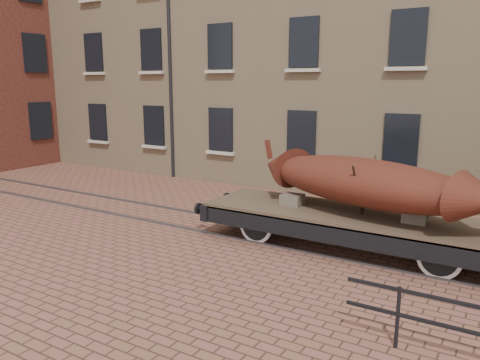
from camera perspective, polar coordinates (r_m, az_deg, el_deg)
The scene contains 4 objects.
ground at distance 12.18m, azimuth 8.59°, elevation -7.61°, with size 90.00×90.00×0.00m, color brown.
rail_track at distance 12.17m, azimuth 8.60°, elevation -7.48°, with size 30.00×1.52×0.06m.
flatcar_wagon at distance 11.63m, azimuth 13.14°, elevation -4.81°, with size 8.02×2.17×1.21m.
iron_boat at distance 11.31m, azimuth 14.86°, elevation -0.22°, with size 6.28×3.15×1.53m.
Camera 1 is at (4.33, -10.65, 4.00)m, focal length 35.00 mm.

